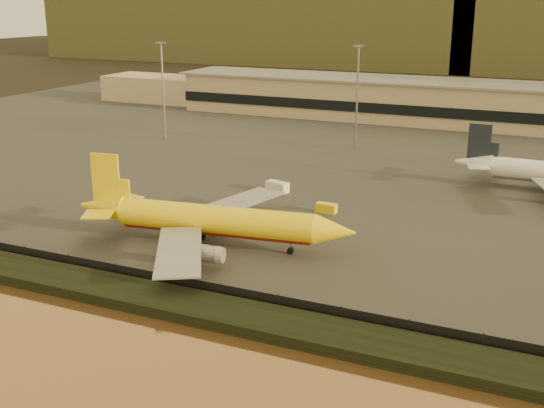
# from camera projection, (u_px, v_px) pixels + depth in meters

# --- Properties ---
(ground) EXTENTS (900.00, 900.00, 0.00)m
(ground) POSITION_uv_depth(u_px,v_px,m) (251.00, 264.00, 98.11)
(ground) COLOR black
(ground) RESTS_ON ground
(embankment) EXTENTS (320.00, 7.00, 1.40)m
(embankment) POSITION_uv_depth(u_px,v_px,m) (190.00, 306.00, 83.10)
(embankment) COLOR black
(embankment) RESTS_ON ground
(tarmac) EXTENTS (320.00, 220.00, 0.20)m
(tarmac) POSITION_uv_depth(u_px,v_px,m) (409.00, 141.00, 180.81)
(tarmac) COLOR #2D2D2D
(tarmac) RESTS_ON ground
(perimeter_fence) EXTENTS (300.00, 0.05, 2.20)m
(perimeter_fence) POSITION_uv_depth(u_px,v_px,m) (206.00, 290.00, 86.41)
(perimeter_fence) COLOR black
(perimeter_fence) RESTS_ON tarmac
(terminal_building) EXTENTS (202.00, 25.00, 12.60)m
(terminal_building) POSITION_uv_depth(u_px,v_px,m) (387.00, 100.00, 211.36)
(terminal_building) COLOR tan
(terminal_building) RESTS_ON tarmac
(apron_light_masts) EXTENTS (152.20, 12.20, 25.40)m
(apron_light_masts) POSITION_uv_depth(u_px,v_px,m) (457.00, 95.00, 152.91)
(apron_light_masts) COLOR slate
(apron_light_masts) RESTS_ON tarmac
(distant_hills) EXTENTS (470.00, 160.00, 70.00)m
(distant_hills) POSITION_uv_depth(u_px,v_px,m) (477.00, 6.00, 393.22)
(distant_hills) COLOR brown
(distant_hills) RESTS_ON ground
(dhl_cargo_jet) EXTENTS (44.67, 43.36, 13.34)m
(dhl_cargo_jet) POSITION_uv_depth(u_px,v_px,m) (211.00, 221.00, 103.75)
(dhl_cargo_jet) COLOR yellow
(dhl_cargo_jet) RESTS_ON tarmac
(gse_vehicle_yellow) EXTENTS (3.75, 1.82, 1.66)m
(gse_vehicle_yellow) POSITION_uv_depth(u_px,v_px,m) (326.00, 208.00, 120.61)
(gse_vehicle_yellow) COLOR yellow
(gse_vehicle_yellow) RESTS_ON tarmac
(gse_vehicle_white) EXTENTS (4.93, 3.20, 2.05)m
(gse_vehicle_white) POSITION_uv_depth(u_px,v_px,m) (277.00, 187.00, 133.36)
(gse_vehicle_white) COLOR white
(gse_vehicle_white) RESTS_ON tarmac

